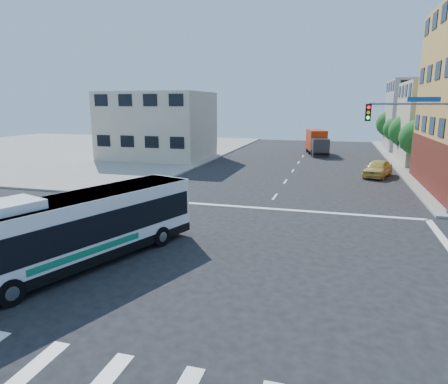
# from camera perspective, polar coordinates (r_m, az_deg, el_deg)

# --- Properties ---
(ground) EXTENTS (120.00, 120.00, 0.00)m
(ground) POSITION_cam_1_polar(r_m,az_deg,el_deg) (17.06, 0.57, -10.25)
(ground) COLOR black
(ground) RESTS_ON ground
(sidewalk_nw) EXTENTS (50.00, 50.00, 0.15)m
(sidewalk_nw) POSITION_cam_1_polar(r_m,az_deg,el_deg) (63.97, -22.15, 5.70)
(sidewalk_nw) COLOR gray
(sidewalk_nw) RESTS_ON ground
(building_east_far) EXTENTS (12.06, 10.06, 10.00)m
(building_east_far) POSITION_cam_1_polar(r_m,az_deg,el_deg) (64.49, 27.70, 9.66)
(building_east_far) COLOR #A1A29D
(building_east_far) RESTS_ON ground
(building_west) EXTENTS (12.06, 10.06, 8.00)m
(building_west) POSITION_cam_1_polar(r_m,az_deg,el_deg) (49.94, -9.41, 9.33)
(building_west) COLOR #C1B5A0
(building_west) RESTS_ON ground
(signal_mast_ne) EXTENTS (7.91, 1.13, 8.07)m
(signal_mast_ne) POSITION_cam_1_polar(r_m,az_deg,el_deg) (26.33, 26.86, 7.63)
(signal_mast_ne) COLOR slate
(signal_mast_ne) RESTS_ON ground
(street_tree_a) EXTENTS (3.60, 3.60, 5.53)m
(street_tree_a) POSITION_cam_1_polar(r_m,az_deg,el_deg) (43.91, 26.17, 7.28)
(street_tree_a) COLOR #392714
(street_tree_a) RESTS_ON ground
(street_tree_b) EXTENTS (3.80, 3.80, 5.79)m
(street_tree_b) POSITION_cam_1_polar(r_m,az_deg,el_deg) (51.78, 24.66, 8.20)
(street_tree_b) COLOR #392714
(street_tree_b) RESTS_ON ground
(street_tree_c) EXTENTS (3.40, 3.40, 5.29)m
(street_tree_c) POSITION_cam_1_polar(r_m,az_deg,el_deg) (59.71, 23.51, 8.44)
(street_tree_c) COLOR #392714
(street_tree_c) RESTS_ON ground
(street_tree_d) EXTENTS (4.00, 4.00, 6.03)m
(street_tree_d) POSITION_cam_1_polar(r_m,az_deg,el_deg) (67.62, 22.68, 9.22)
(street_tree_d) COLOR #392714
(street_tree_d) RESTS_ON ground
(transit_bus) EXTENTS (5.96, 11.21, 3.28)m
(transit_bus) POSITION_cam_1_polar(r_m,az_deg,el_deg) (17.49, -19.93, -4.88)
(transit_bus) COLOR black
(transit_bus) RESTS_ON ground
(box_truck) EXTENTS (3.46, 7.37, 3.20)m
(box_truck) POSITION_cam_1_polar(r_m,az_deg,el_deg) (54.81, 13.16, 6.86)
(box_truck) COLOR #2A2B30
(box_truck) RESTS_ON ground
(parked_car) EXTENTS (3.27, 4.99, 1.58)m
(parked_car) POSITION_cam_1_polar(r_m,az_deg,el_deg) (39.47, 21.13, 3.17)
(parked_car) COLOR #DFBD51
(parked_car) RESTS_ON ground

